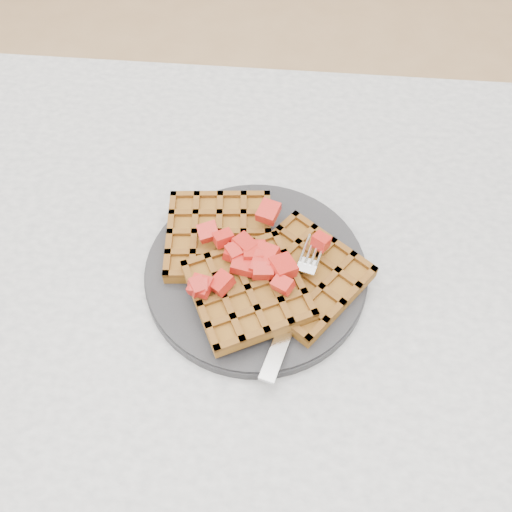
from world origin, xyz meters
name	(u,v)px	position (x,y,z in m)	size (l,w,h in m)	color
ground	(319,478)	(0.00, 0.00, 0.00)	(4.00, 4.00, 0.00)	tan
table	(366,358)	(0.00, 0.00, 0.64)	(1.20, 0.80, 0.75)	#BDBDBA
plate	(256,272)	(-0.14, 0.04, 0.76)	(0.25, 0.25, 0.02)	black
waffles	(256,265)	(-0.14, 0.03, 0.78)	(0.24, 0.21, 0.03)	#8D5A1E
strawberry_pile	(256,249)	(-0.14, 0.04, 0.80)	(0.15, 0.15, 0.02)	#950300
fork	(297,300)	(-0.09, 0.00, 0.77)	(0.02, 0.18, 0.02)	silver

